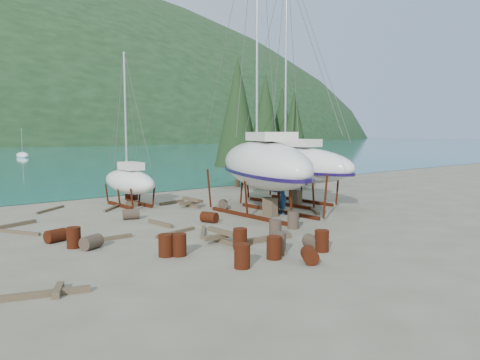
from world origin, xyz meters
TOP-DOWN VIEW (x-y plane):
  - ground at (0.00, 0.00)m, footprint 600.00×600.00m
  - far_house_right at (30.00, 190.00)m, footprint 6.60×5.60m
  - cypress_near_right at (12.50, 12.00)m, footprint 3.60×3.60m
  - cypress_mid_right at (14.00, 10.00)m, footprint 3.06×3.06m
  - cypress_back_left at (11.00, 14.00)m, footprint 4.14×4.14m
  - cypress_far_right at (15.50, 13.00)m, footprint 3.24×3.24m
  - moored_boat_mid at (10.00, 80.00)m, footprint 2.00×5.00m
  - large_sailboat_near at (3.09, 1.85)m, footprint 7.94×12.30m
  - large_sailboat_far at (7.66, 4.15)m, footprint 3.25×10.54m
  - small_sailboat_shore at (-1.42, 10.05)m, footprint 2.12×6.32m
  - worker at (4.16, 1.36)m, footprint 0.65×0.81m
  - drum_0 at (-6.10, -2.60)m, footprint 0.58×0.58m
  - drum_1 at (-0.75, -5.47)m, footprint 0.78×1.00m
  - drum_2 at (-8.62, 2.61)m, footprint 1.01×0.81m
  - drum_3 at (-3.08, -5.55)m, footprint 0.58×0.58m
  - drum_4 at (-0.07, 12.55)m, footprint 1.03×0.86m
  - drum_5 at (1.62, -2.00)m, footprint 0.58×0.58m
  - drum_6 at (-0.73, 1.98)m, footprint 0.85×1.03m
  - drum_7 at (-0.79, -5.95)m, footprint 0.58×0.58m
  - drum_8 at (-8.38, 1.07)m, footprint 0.58×0.58m
  - drum_9 at (-3.55, 5.54)m, footprint 1.02×0.84m
  - drum_10 at (-4.80, -5.72)m, footprint 0.58×0.58m
  - drum_11 at (2.60, 5.13)m, footprint 1.00×1.05m
  - drum_12 at (-2.43, -6.79)m, footprint 1.00×1.05m
  - drum_13 at (-3.13, -3.56)m, footprint 0.58×0.58m
  - drum_14 at (-5.65, -2.85)m, footprint 0.58×0.58m
  - drum_15 at (-7.89, 0.40)m, footprint 1.04×0.91m
  - drum_16 at (-2.47, -5.17)m, footprint 0.58×0.58m
  - drum_17 at (-0.68, -3.11)m, footprint 0.58×0.58m
  - timber_0 at (-6.12, 11.40)m, footprint 2.25×1.85m
  - timber_1 at (6.16, 0.58)m, footprint 1.38×1.76m
  - timber_2 at (-9.10, 7.51)m, footprint 2.30×1.03m
  - timber_3 at (-1.60, -4.20)m, footprint 1.74×2.58m
  - timber_4 at (-6.61, 1.44)m, footprint 2.07×0.20m
  - timber_5 at (-2.56, -0.06)m, footprint 1.60×2.07m
  - timber_6 at (1.23, 9.10)m, footprint 2.14×0.66m
  - timber_8 at (-3.17, 2.97)m, footprint 0.33×2.09m
  - timber_9 at (-2.87, 9.53)m, footprint 2.02×1.98m
  - timber_11 at (-3.65, 0.68)m, footprint 2.51×0.77m
  - timber_13 at (-10.79, -4.26)m, footprint 0.67×1.06m
  - timber_14 at (-11.21, -4.27)m, footprint 2.57×0.96m
  - timber_15 at (-9.41, 5.43)m, footprint 1.32×2.22m
  - timber_16 at (-1.51, -3.19)m, footprint 3.07×0.58m
  - timber_pile_fore at (-3.03, -2.16)m, footprint 1.80×1.80m
  - timber_pile_aft at (1.44, 7.04)m, footprint 1.80×1.80m

SIDE VIEW (x-z plane):
  - ground at x=0.00m, z-range 0.00..0.00m
  - timber_0 at x=-6.12m, z-range 0.00..0.14m
  - timber_15 at x=-9.41m, z-range 0.00..0.15m
  - timber_3 at x=-1.60m, z-range 0.00..0.15m
  - timber_9 at x=-2.87m, z-range 0.00..0.15m
  - timber_11 at x=-3.65m, z-range 0.00..0.15m
  - timber_5 at x=-2.56m, z-range 0.00..0.16m
  - timber_4 at x=-6.61m, z-range 0.00..0.17m
  - timber_14 at x=-11.21m, z-range 0.00..0.18m
  - timber_2 at x=-9.10m, z-range 0.00..0.19m
  - timber_8 at x=-3.17m, z-range 0.00..0.19m
  - timber_6 at x=1.23m, z-range 0.00..0.19m
  - timber_1 at x=6.16m, z-range 0.00..0.19m
  - timber_13 at x=-10.79m, z-range 0.00..0.22m
  - timber_16 at x=-1.51m, z-range 0.00..0.23m
  - drum_1 at x=-0.75m, z-range 0.00..0.58m
  - drum_2 at x=-8.62m, z-range 0.00..0.58m
  - drum_4 at x=-0.07m, z-range 0.00..0.58m
  - drum_6 at x=-0.73m, z-range 0.00..0.58m
  - drum_9 at x=-3.55m, z-range 0.00..0.58m
  - drum_11 at x=2.60m, z-range 0.00..0.58m
  - drum_12 at x=-2.43m, z-range 0.00..0.58m
  - drum_15 at x=-7.89m, z-range 0.00..0.58m
  - timber_pile_fore at x=-3.03m, z-range 0.00..0.60m
  - timber_pile_aft at x=1.44m, z-range 0.00..0.60m
  - moored_boat_mid at x=10.00m, z-range -2.64..3.41m
  - drum_0 at x=-6.10m, z-range 0.00..0.88m
  - drum_3 at x=-3.08m, z-range 0.00..0.88m
  - drum_5 at x=1.62m, z-range 0.00..0.88m
  - drum_7 at x=-0.79m, z-range 0.00..0.88m
  - drum_8 at x=-8.38m, z-range 0.00..0.88m
  - drum_10 at x=-4.80m, z-range 0.00..0.88m
  - drum_13 at x=-3.13m, z-range 0.00..0.88m
  - drum_14 at x=-5.65m, z-range 0.00..0.88m
  - drum_16 at x=-2.47m, z-range 0.00..0.88m
  - drum_17 at x=-0.68m, z-range 0.00..0.88m
  - worker at x=4.16m, z-range 0.00..1.93m
  - small_sailboat_shore at x=-1.42m, z-range -3.36..6.68m
  - large_sailboat_far at x=7.66m, z-range -5.58..11.00m
  - far_house_right at x=30.00m, z-range 0.12..5.72m
  - large_sailboat_near at x=3.09m, z-range -6.36..12.40m
  - cypress_mid_right at x=14.00m, z-range 0.67..9.17m
  - cypress_far_right at x=15.50m, z-range 0.71..9.71m
  - cypress_near_right at x=12.50m, z-range 0.79..10.79m
  - cypress_back_left at x=11.00m, z-range 0.91..12.41m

